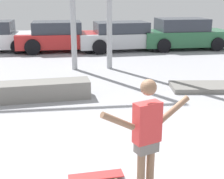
# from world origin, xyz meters

# --- Properties ---
(ground_plane) EXTENTS (36.00, 36.00, 0.00)m
(ground_plane) POSITION_xyz_m (0.00, 0.00, 0.00)
(ground_plane) COLOR #9E9EA3
(skateboarder) EXTENTS (1.29, 0.58, 1.62)m
(skateboarder) POSITION_xyz_m (0.25, -0.96, 0.91)
(skateboarder) COLOR #8C664C
(skateboarder) RESTS_ON ground_plane
(skateboard) EXTENTS (0.83, 0.30, 0.08)m
(skateboard) POSITION_xyz_m (-0.41, -0.60, 0.06)
(skateboard) COLOR red
(skateboard) RESTS_ON ground_plane
(grind_box) EXTENTS (2.45, 0.88, 0.47)m
(grind_box) POSITION_xyz_m (-1.48, 3.30, 0.23)
(grind_box) COLOR slate
(grind_box) RESTS_ON ground_plane
(manual_pad) EXTENTS (2.67, 1.25, 0.14)m
(manual_pad) POSITION_xyz_m (3.38, 3.55, 0.07)
(manual_pad) COLOR slate
(manual_pad) RESTS_ON ground_plane
(parked_car_red) EXTENTS (4.14, 2.11, 1.40)m
(parked_car_red) POSITION_xyz_m (-1.29, 10.56, 0.68)
(parked_car_red) COLOR red
(parked_car_red) RESTS_ON ground_plane
(parked_car_silver) EXTENTS (4.62, 2.21, 1.37)m
(parked_car_silver) POSITION_xyz_m (1.78, 10.38, 0.67)
(parked_car_silver) COLOR #B7BABF
(parked_car_silver) RESTS_ON ground_plane
(parked_car_green) EXTENTS (4.34, 2.09, 1.50)m
(parked_car_green) POSITION_xyz_m (4.81, 10.44, 0.72)
(parked_car_green) COLOR #28603D
(parked_car_green) RESTS_ON ground_plane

